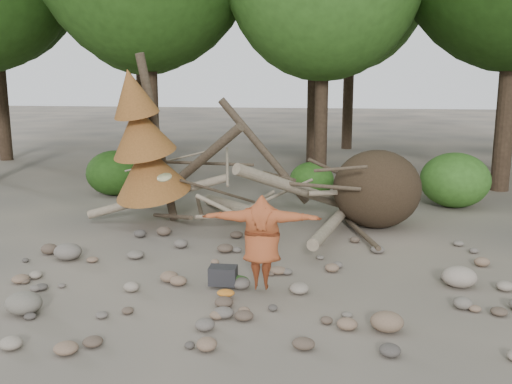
# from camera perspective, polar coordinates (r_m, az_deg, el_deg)

# --- Properties ---
(ground) EXTENTS (120.00, 120.00, 0.00)m
(ground) POSITION_cam_1_polar(r_m,az_deg,el_deg) (10.82, -0.89, -8.87)
(ground) COLOR #514C44
(ground) RESTS_ON ground
(deadfall_pile) EXTENTS (8.55, 5.24, 3.30)m
(deadfall_pile) POSITION_cam_1_polar(r_m,az_deg,el_deg) (14.53, 9.72, 0.15)
(deadfall_pile) COLOR #332619
(deadfall_pile) RESTS_ON ground
(dead_conifer) EXTENTS (2.06, 2.16, 4.35)m
(dead_conifer) POSITION_cam_1_polar(r_m,az_deg,el_deg) (14.30, -11.14, 4.63)
(dead_conifer) COLOR #4C3F30
(dead_conifer) RESTS_ON ground
(bush_left) EXTENTS (1.80, 1.80, 1.44)m
(bush_left) POSITION_cam_1_polar(r_m,az_deg,el_deg) (18.88, -13.96, 1.87)
(bush_left) COLOR #204412
(bush_left) RESTS_ON ground
(bush_mid) EXTENTS (1.40, 1.40, 1.12)m
(bush_mid) POSITION_cam_1_polar(r_m,az_deg,el_deg) (18.11, 5.60, 1.24)
(bush_mid) COLOR #2A5719
(bush_mid) RESTS_ON ground
(bush_right) EXTENTS (2.00, 2.00, 1.60)m
(bush_right) POSITION_cam_1_polar(r_m,az_deg,el_deg) (17.59, 19.27, 1.14)
(bush_right) COLOR #346720
(bush_right) RESTS_ON ground
(frisbee_thrower) EXTENTS (2.87, 0.64, 2.05)m
(frisbee_thrower) POSITION_cam_1_polar(r_m,az_deg,el_deg) (10.00, 0.56, -5.01)
(frisbee_thrower) COLOR #964321
(frisbee_thrower) RESTS_ON ground
(backpack) EXTENTS (0.50, 0.34, 0.33)m
(backpack) POSITION_cam_1_polar(r_m,az_deg,el_deg) (10.48, -3.32, -8.63)
(backpack) COLOR black
(backpack) RESTS_ON ground
(cloth_green) EXTENTS (0.42, 0.35, 0.16)m
(cloth_green) POSITION_cam_1_polar(r_m,az_deg,el_deg) (10.50, -1.86, -9.08)
(cloth_green) COLOR #305A24
(cloth_green) RESTS_ON ground
(cloth_orange) EXTENTS (0.31, 0.25, 0.11)m
(cloth_orange) POSITION_cam_1_polar(r_m,az_deg,el_deg) (9.99, -3.05, -10.31)
(cloth_orange) COLOR #B96A1F
(cloth_orange) RESTS_ON ground
(boulder_front_left) EXTENTS (0.59, 0.54, 0.36)m
(boulder_front_left) POSITION_cam_1_polar(r_m,az_deg,el_deg) (10.08, -22.21, -10.24)
(boulder_front_left) COLOR #6C665A
(boulder_front_left) RESTS_ON ground
(boulder_front_right) EXTENTS (0.50, 0.45, 0.30)m
(boulder_front_right) POSITION_cam_1_polar(r_m,az_deg,el_deg) (8.99, 12.96, -12.52)
(boulder_front_right) COLOR #775F4A
(boulder_front_right) RESTS_ON ground
(boulder_mid_right) EXTENTS (0.63, 0.57, 0.38)m
(boulder_mid_right) POSITION_cam_1_polar(r_m,az_deg,el_deg) (11.11, 19.65, -7.98)
(boulder_mid_right) COLOR gray
(boulder_mid_right) RESTS_ON ground
(boulder_mid_left) EXTENTS (0.58, 0.52, 0.35)m
(boulder_mid_left) POSITION_cam_1_polar(r_m,az_deg,el_deg) (12.59, -18.31, -5.68)
(boulder_mid_left) COLOR #6A6259
(boulder_mid_left) RESTS_ON ground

